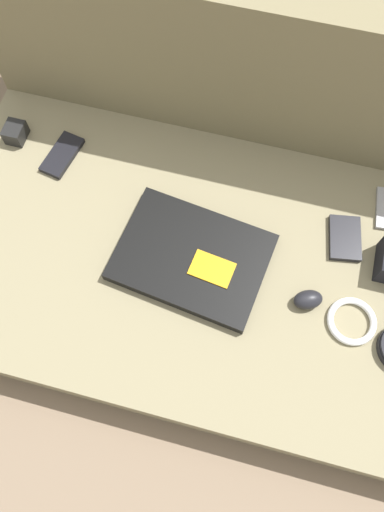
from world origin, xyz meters
name	(u,v)px	position (x,y,z in m)	size (l,w,h in m)	color
ground_plane	(192,276)	(0.00, 0.00, 0.00)	(8.00, 8.00, 0.00)	#7A6651
couch_seat	(192,268)	(0.00, 0.00, 0.05)	(1.14, 0.67, 0.11)	#847A5B
couch_backrest	(241,65)	(0.00, 0.43, 0.24)	(1.14, 0.20, 0.48)	#756B4C
laptop	(190,257)	(0.00, 0.00, 0.12)	(0.35, 0.27, 0.03)	black
computer_mouse	(308,300)	(0.26, -0.03, 0.13)	(0.07, 0.06, 0.04)	black
phone_silver	(345,238)	(0.31, 0.13, 0.12)	(0.08, 0.12, 0.01)	black
phone_small	(62,155)	(-0.37, 0.18, 0.12)	(0.08, 0.13, 0.01)	black
charger_brick	(15,132)	(-0.49, 0.20, 0.13)	(0.04, 0.05, 0.04)	black
cable_coil	(352,321)	(0.36, -0.05, 0.12)	(0.10, 0.10, 0.01)	white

